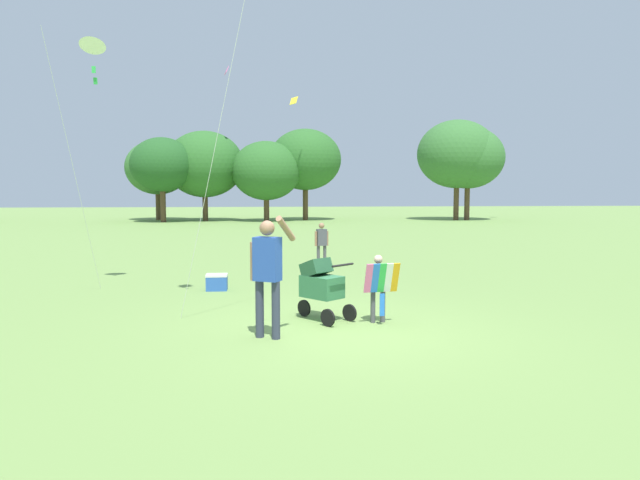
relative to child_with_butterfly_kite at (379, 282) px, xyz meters
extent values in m
plane|color=#75994C|center=(-0.74, -0.45, -0.66)|extent=(120.00, 120.00, 0.00)
cylinder|color=brown|center=(-9.24, 31.55, 0.27)|extent=(0.36, 0.36, 1.86)
ellipsoid|color=#387033|center=(-9.24, 31.55, 2.94)|extent=(4.36, 3.92, 3.70)
cylinder|color=brown|center=(-8.46, 28.87, 0.37)|extent=(0.36, 0.36, 2.06)
ellipsoid|color=#235623|center=(-8.46, 28.87, 3.03)|extent=(4.07, 3.66, 3.46)
cylinder|color=brown|center=(-5.92, 30.23, 0.19)|extent=(0.36, 0.36, 1.70)
ellipsoid|color=#2D6628|center=(-5.92, 30.23, 3.11)|extent=(5.19, 4.67, 4.41)
cylinder|color=brown|center=(-1.83, 29.36, 0.09)|extent=(0.36, 0.36, 1.51)
ellipsoid|color=#2D6628|center=(-1.83, 29.36, 2.67)|extent=(4.56, 4.11, 3.88)
cylinder|color=brown|center=(0.83, 30.48, 0.42)|extent=(0.36, 0.36, 2.17)
ellipsoid|color=#2D6628|center=(0.83, 30.48, 3.46)|extent=(4.88, 4.39, 4.15)
cylinder|color=brown|center=(11.16, 29.68, 0.50)|extent=(0.36, 0.36, 2.32)
ellipsoid|color=#387033|center=(11.16, 29.68, 3.84)|extent=(5.46, 4.92, 4.65)
cylinder|color=brown|center=(11.90, 29.60, 0.48)|extent=(0.36, 0.36, 2.28)
ellipsoid|color=#387033|center=(11.90, 29.60, 3.61)|extent=(4.98, 4.48, 4.23)
cylinder|color=#4C4C51|center=(0.08, 0.04, -0.39)|extent=(0.08, 0.08, 0.54)
cylinder|color=#4C4C51|center=(-0.09, 0.02, -0.39)|extent=(0.08, 0.08, 0.54)
cube|color=black|center=(0.00, 0.03, 0.08)|extent=(0.26, 0.18, 0.41)
cylinder|color=beige|center=(0.14, 0.05, 0.06)|extent=(0.06, 0.06, 0.36)
cylinder|color=beige|center=(-0.15, 0.01, 0.06)|extent=(0.06, 0.06, 0.36)
sphere|color=beige|center=(0.00, 0.03, 0.37)|extent=(0.14, 0.14, 0.14)
cube|color=#F4A319|center=(0.24, -0.12, 0.10)|extent=(0.14, 0.18, 0.48)
cube|color=white|center=(0.13, -0.13, 0.10)|extent=(0.14, 0.18, 0.48)
cube|color=green|center=(0.02, -0.15, 0.10)|extent=(0.14, 0.18, 0.48)
cube|color=blue|center=(-0.09, -0.17, 0.10)|extent=(0.14, 0.18, 0.48)
cube|color=pink|center=(-0.20, -0.18, 0.10)|extent=(0.14, 0.18, 0.48)
cube|color=blue|center=(0.03, -0.17, -0.33)|extent=(0.08, 0.02, 0.36)
cylinder|color=#33384C|center=(-1.90, -0.75, -0.24)|extent=(0.12, 0.12, 0.84)
cylinder|color=#33384C|center=(-1.67, -0.87, -0.24)|extent=(0.12, 0.12, 0.84)
cube|color=#284CA8|center=(-1.79, -0.81, 0.50)|extent=(0.43, 0.37, 0.63)
cylinder|color=#A37556|center=(-1.99, -0.70, 0.45)|extent=(0.09, 0.09, 0.56)
cylinder|color=#A37556|center=(-1.52, -0.79, 0.93)|extent=(0.32, 0.50, 0.40)
sphere|color=#A37556|center=(-1.79, -0.81, 0.94)|extent=(0.22, 0.22, 0.22)
cylinder|color=black|center=(-1.17, 0.59, -0.52)|extent=(0.21, 0.24, 0.28)
cylinder|color=black|center=(-0.84, -0.19, -0.52)|extent=(0.21, 0.24, 0.28)
cylinder|color=black|center=(-0.45, 0.15, -0.52)|extent=(0.21, 0.24, 0.28)
cube|color=#337247|center=(-0.90, 0.27, -0.10)|extent=(0.75, 0.77, 0.36)
cube|color=#235031|center=(-0.98, 0.37, 0.20)|extent=(0.59, 0.59, 0.35)
cylinder|color=black|center=(-0.60, -0.08, 0.30)|extent=(0.39, 0.34, 0.04)
cylinder|color=silver|center=(-2.39, -0.02, 2.99)|extent=(1.72, 1.29, 7.31)
cone|color=white|center=(-5.39, 3.67, 4.50)|extent=(0.55, 0.50, 0.30)
cube|color=green|center=(-5.37, 3.62, 3.98)|extent=(0.08, 0.01, 0.14)
cube|color=green|center=(-5.36, 3.69, 3.76)|extent=(0.08, 0.04, 0.14)
cylinder|color=silver|center=(-5.54, 2.67, 1.84)|extent=(0.31, 2.00, 5.01)
cube|color=pink|center=(-4.23, 27.96, 8.81)|extent=(0.32, 0.60, 0.58)
cube|color=yellow|center=(-0.44, 19.64, 5.79)|extent=(0.43, 0.49, 0.43)
cylinder|color=#4C4C51|center=(-0.40, 6.59, -0.36)|extent=(0.09, 0.09, 0.61)
cylinder|color=#4C4C51|center=(-0.21, 6.64, -0.36)|extent=(0.09, 0.09, 0.61)
cube|color=#4C4C56|center=(-0.30, 6.62, 0.17)|extent=(0.30, 0.23, 0.45)
cylinder|color=#A37556|center=(-0.46, 6.57, 0.14)|extent=(0.07, 0.07, 0.40)
cylinder|color=#A37556|center=(-0.14, 6.66, 0.14)|extent=(0.07, 0.07, 0.40)
sphere|color=#A37556|center=(-0.30, 6.62, 0.49)|extent=(0.16, 0.16, 0.16)
cube|color=#2D5BB7|center=(-2.87, 3.26, -0.51)|extent=(0.44, 0.32, 0.30)
cube|color=white|center=(-2.87, 3.26, -0.34)|extent=(0.45, 0.33, 0.05)
camera|label=1|loc=(-1.78, -9.09, 1.51)|focal=32.47mm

